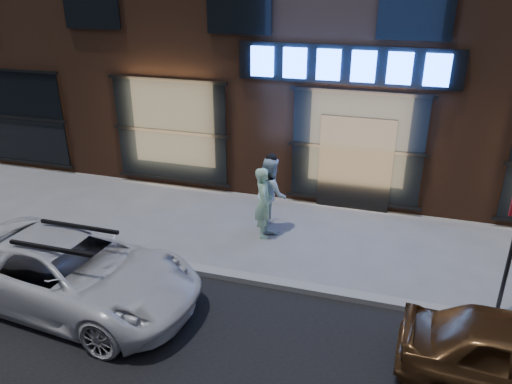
% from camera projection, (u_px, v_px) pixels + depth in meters
% --- Properties ---
extents(ground, '(90.00, 90.00, 0.00)m').
position_uv_depth(ground, '(327.00, 295.00, 9.42)').
color(ground, slate).
rests_on(ground, ground).
extents(curb, '(60.00, 0.25, 0.12)m').
position_uv_depth(curb, '(327.00, 292.00, 9.40)').
color(curb, gray).
rests_on(curb, ground).
extents(man_bowtie, '(0.57, 0.70, 1.66)m').
position_uv_depth(man_bowtie, '(264.00, 202.00, 11.20)').
color(man_bowtie, '#BAF5CD').
rests_on(man_bowtie, ground).
extents(man_cap, '(1.01, 1.08, 1.78)m').
position_uv_depth(man_cap, '(271.00, 193.00, 11.52)').
color(man_cap, white).
rests_on(man_cap, ground).
extents(white_suv, '(4.94, 2.62, 1.32)m').
position_uv_depth(white_suv, '(72.00, 272.00, 8.94)').
color(white_suv, silver).
rests_on(white_suv, ground).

